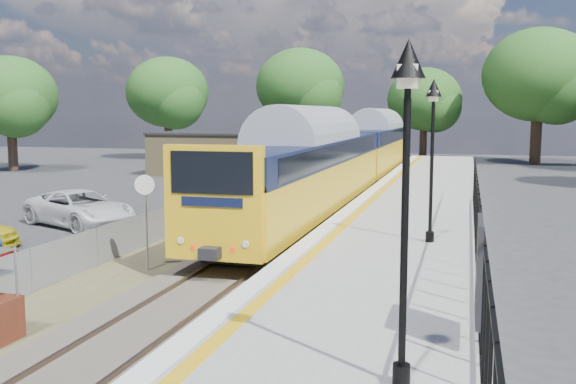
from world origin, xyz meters
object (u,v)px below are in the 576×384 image
at_px(victorian_lamp_south, 407,134).
at_px(car_white, 80,208).
at_px(train, 352,152).
at_px(victorian_lamp_north, 433,122).
at_px(speed_sign, 146,206).

distance_m(victorian_lamp_south, car_white, 20.21).
bearing_deg(train, victorian_lamp_south, -78.58).
bearing_deg(victorian_lamp_north, train, 107.11).
relative_size(speed_sign, car_white, 0.54).
distance_m(train, speed_sign, 19.53).
bearing_deg(speed_sign, train, 66.04).
relative_size(train, speed_sign, 14.48).
relative_size(victorian_lamp_south, train, 0.11).
height_order(victorian_lamp_south, speed_sign, victorian_lamp_south).
distance_m(train, car_white, 15.98).
bearing_deg(speed_sign, victorian_lamp_north, -1.20).
height_order(victorian_lamp_south, train, victorian_lamp_south).
xyz_separation_m(victorian_lamp_south, train, (-5.50, 27.22, -1.96)).
xyz_separation_m(victorian_lamp_north, train, (-5.30, 17.22, -1.96)).
relative_size(victorian_lamp_north, speed_sign, 1.63).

